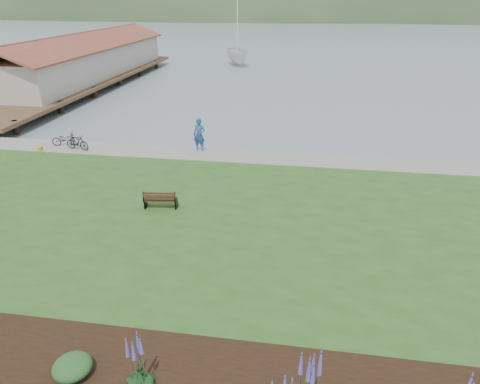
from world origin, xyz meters
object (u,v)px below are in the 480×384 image
Objects in this scene: person at (199,132)px; sailboat at (238,65)px; park_bench at (160,199)px; bicycle_a at (65,139)px.

sailboat is (-3.57, 36.47, -1.57)m from person.
park_bench reaches higher than bicycle_a.
sailboat is at bearing 87.61° from park_bench.
person is 36.67m from sailboat.
bicycle_a is (-8.63, 7.38, -0.01)m from park_bench.
sailboat reaches higher than person.
bicycle_a is 0.06× the size of sailboat.
bicycle_a is (-8.52, -0.34, -0.75)m from person.
person is (-0.10, 7.72, 0.73)m from park_bench.
park_bench is at bearing -107.97° from sailboat.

